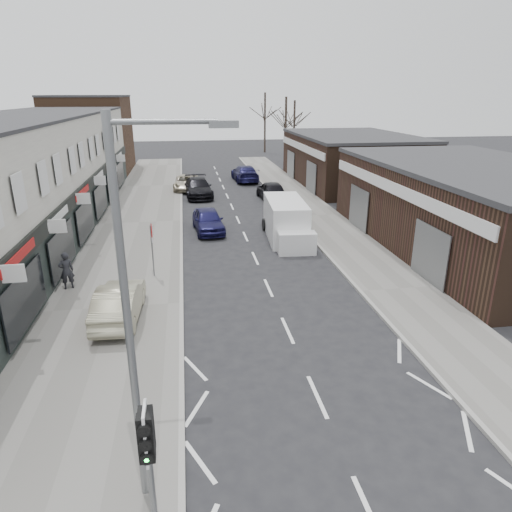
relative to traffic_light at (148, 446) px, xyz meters
name	(u,v)px	position (x,y,z in m)	size (l,w,h in m)	color
ground	(339,445)	(4.40, 2.02, -2.41)	(160.00, 160.00, 0.00)	black
pavement_left	(139,223)	(-2.35, 24.02, -2.35)	(5.50, 64.00, 0.12)	slate
pavement_right	(317,216)	(10.15, 24.02, -2.35)	(3.50, 64.00, 0.12)	slate
shop_terrace_left	(11,181)	(-9.10, 21.52, 1.14)	(8.00, 41.00, 7.10)	silver
brick_block_far	(91,135)	(-9.10, 47.02, 1.59)	(8.00, 10.00, 8.00)	#4A301F
right_unit_near	(475,209)	(16.90, 16.02, -0.16)	(10.00, 18.00, 4.50)	#322117
right_unit_far	(351,160)	(16.90, 36.02, -0.16)	(10.00, 16.00, 4.50)	#322117
tree_far_a	(285,164)	(13.40, 50.02, -2.41)	(3.60, 3.60, 8.00)	#382D26
tree_far_b	(293,157)	(15.90, 56.02, -2.41)	(3.60, 3.60, 7.50)	#382D26
tree_far_c	(265,152)	(12.90, 62.02, -2.41)	(3.60, 3.60, 8.50)	#382D26
traffic_light	(148,446)	(0.00, 0.00, 0.00)	(0.28, 0.60, 3.10)	slate
street_lamp	(136,305)	(-0.13, 1.22, 2.20)	(2.23, 0.22, 8.00)	slate
warning_sign	(152,234)	(-0.76, 14.02, -0.21)	(0.12, 0.80, 2.70)	slate
white_van	(286,221)	(6.77, 19.17, -1.30)	(2.45, 6.16, 2.35)	white
sedan_on_pavement	(119,302)	(-1.84, 9.72, -1.59)	(1.49, 4.27, 1.41)	#A09C80
pedestrian	(66,271)	(-4.50, 13.06, -1.44)	(0.62, 0.41, 1.71)	black
parked_car_left_a	(208,220)	(2.20, 21.48, -1.67)	(1.75, 4.34, 1.48)	#171645
parked_car_left_b	(198,188)	(1.95, 32.14, -1.64)	(2.18, 5.36, 1.56)	black
parked_car_left_c	(187,183)	(1.00, 35.22, -1.75)	(2.21, 4.79, 1.33)	#B3A78F
parked_car_right_a	(285,206)	(7.80, 24.32, -1.60)	(1.72, 4.94, 1.63)	silver
parked_car_right_b	(271,190)	(7.90, 30.02, -1.63)	(1.84, 4.58, 1.56)	black
parked_car_right_c	(245,173)	(6.84, 38.80, -1.62)	(2.22, 5.45, 1.58)	#14133C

